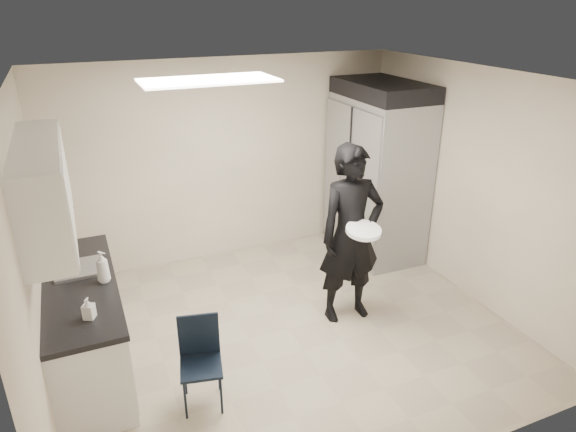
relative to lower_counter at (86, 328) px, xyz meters
name	(u,v)px	position (x,y,z in m)	size (l,w,h in m)	color
floor	(288,329)	(1.95, -0.20, -0.43)	(4.50, 4.50, 0.00)	tan
ceiling	(288,79)	(1.95, -0.20, 2.17)	(4.50, 4.50, 0.00)	silver
back_wall	(227,161)	(1.95, 1.80, 0.87)	(4.50, 4.50, 0.00)	beige
left_wall	(32,261)	(-0.30, -0.20, 0.87)	(4.00, 4.00, 0.00)	beige
right_wall	(472,186)	(4.20, -0.20, 0.87)	(4.00, 4.00, 0.00)	beige
ceiling_panel	(209,80)	(1.35, 0.20, 2.14)	(1.20, 0.60, 0.02)	white
lower_counter	(86,328)	(0.00, 0.00, 0.00)	(0.60, 1.90, 0.86)	silver
countertop	(78,286)	(0.00, 0.00, 0.46)	(0.64, 1.95, 0.05)	black
sink	(80,274)	(0.02, 0.25, 0.44)	(0.42, 0.40, 0.14)	gray
faucet	(54,264)	(-0.18, 0.25, 0.59)	(0.02, 0.02, 0.24)	silver
upper_cabinets	(43,188)	(-0.13, 0.00, 1.40)	(0.35, 1.80, 0.75)	silver
towel_dispenser	(41,172)	(-0.19, 1.15, 1.19)	(0.22, 0.30, 0.35)	black
notice_sticker_left	(35,264)	(-0.29, -0.10, 0.79)	(0.00, 0.12, 0.07)	yellow
notice_sticker_right	(36,258)	(-0.29, 0.10, 0.75)	(0.00, 0.12, 0.07)	yellow
commercial_fridge	(377,178)	(3.78, 1.07, 0.62)	(0.80, 1.35, 2.10)	gray
fridge_compressor	(383,90)	(3.78, 1.07, 1.77)	(0.80, 1.35, 0.20)	black
folding_chair	(201,367)	(0.85, -0.90, -0.04)	(0.35, 0.35, 0.78)	black
man_tuxedo	(351,235)	(2.67, -0.19, 0.54)	(0.71, 0.47, 1.94)	black
bucket_lid	(364,230)	(2.66, -0.44, 0.70)	(0.35, 0.35, 0.04)	white
soap_bottle_a	(102,267)	(0.22, -0.06, 0.63)	(0.11, 0.11, 0.30)	silver
soap_bottle_b	(88,308)	(0.06, -0.61, 0.57)	(0.08, 0.08, 0.18)	#B0B3BD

